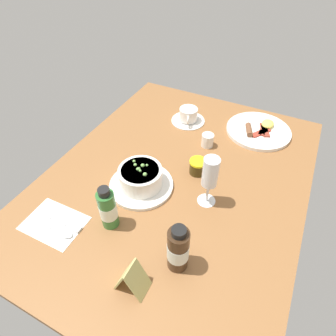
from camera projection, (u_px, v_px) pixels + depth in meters
ground_plane at (176, 179)px, 97.59cm from camera, size 110.00×84.00×3.00cm
porridge_bowl at (141, 178)px, 90.65cm from camera, size 20.95×20.95×8.36cm
cutlery_setting at (55, 223)px, 82.29cm from camera, size 13.02×17.50×0.90cm
coffee_cup at (188, 116)px, 118.43cm from camera, size 14.09×14.09×6.04cm
creamer_jug at (207, 140)px, 106.62cm from camera, size 5.51×4.54×5.64cm
wine_glass at (210, 175)px, 80.60cm from camera, size 5.74×5.74×17.60cm
jam_jar at (198, 167)px, 96.10cm from camera, size 5.75×5.75×5.33cm
sauce_bottle_brown at (178, 249)px, 68.61cm from camera, size 5.51×5.51×15.66cm
sauce_bottle_green at (108, 209)px, 78.03cm from camera, size 4.97×4.97×14.88cm
breakfast_plate at (259, 130)px, 114.10cm from camera, size 25.54×25.54×3.70cm
menu_card at (131, 277)px, 66.15cm from camera, size 5.49×7.81×9.43cm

